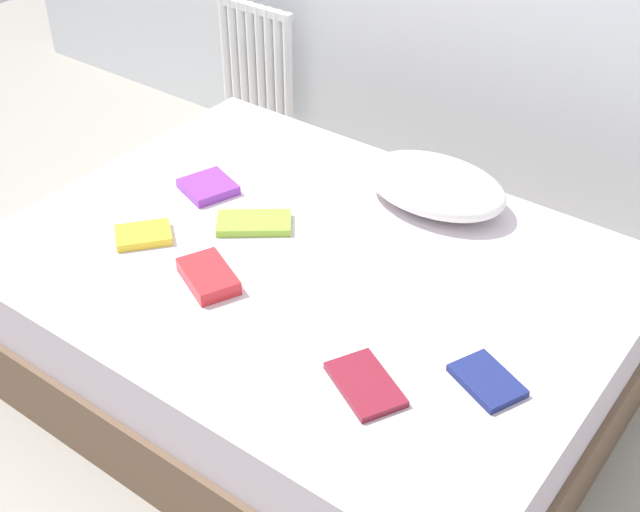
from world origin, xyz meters
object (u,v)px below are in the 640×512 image
Objects in this scene: pillow at (435,185)px; textbook_red at (208,276)px; textbook_lime at (254,223)px; textbook_maroon at (365,384)px; radiator at (256,64)px; bed at (311,318)px; textbook_purple at (208,187)px; textbook_navy at (487,381)px; textbook_yellow at (143,235)px.

textbook_red is at bearing -112.09° from pillow.
pillow is 0.64m from textbook_lime.
textbook_lime reaches higher than textbook_maroon.
radiator reaches higher than textbook_lime.
textbook_red is at bearing -54.44° from radiator.
pillow is at bearing 74.11° from bed.
bed is 11.36× the size of textbook_purple.
pillow is 0.81m from textbook_purple.
radiator is at bearing 168.73° from textbook_navy.
bed is 0.65m from textbook_maroon.
textbook_yellow is at bearing -65.77° from textbook_purple.
pillow is 2.75× the size of textbook_navy.
textbook_purple is 0.29m from textbook_lime.
textbook_purple is 0.78× the size of textbook_maroon.
textbook_navy is at bearing 32.81° from textbook_red.
textbook_lime is 1.00m from textbook_navy.
textbook_purple is 0.92× the size of textbook_navy.
textbook_purple reaches higher than bed.
textbook_red is 0.65m from textbook_maroon.
textbook_lime reaches higher than bed.
textbook_maroon is at bearing -117.47° from textbook_navy.
textbook_maroon is (0.98, -0.13, -0.00)m from textbook_yellow.
textbook_purple is at bearing 44.65° from textbook_yellow.
radiator reaches higher than textbook_maroon.
textbook_lime is (0.28, -0.07, -0.00)m from textbook_purple.
textbook_maroon is (0.32, -0.89, -0.06)m from pillow.
pillow reaches higher than textbook_purple.
textbook_maroon is at bearing -66.87° from textbook_lime.
radiator reaches higher than textbook_navy.
textbook_red reaches higher than textbook_purple.
bed is at bearing -105.89° from pillow.
pillow reaches higher than bed.
textbook_lime is (-0.41, -0.49, -0.06)m from pillow.
pillow is at bearing 93.08° from textbook_red.
pillow is 2.98× the size of textbook_purple.
textbook_maroon is (1.71, -1.57, 0.09)m from radiator.
textbook_maroon is at bearing -6.06° from textbook_purple.
textbook_maroon is 1.19× the size of textbook_navy.
textbook_maroon is (0.64, -0.09, -0.01)m from textbook_red.
textbook_red is 0.33m from textbook_lime.
textbook_navy is at bearing 66.99° from textbook_maroon.
radiator reaches higher than textbook_purple.
textbook_lime is at bearing 179.11° from textbook_maroon.
radiator is 2.39m from textbook_navy.
textbook_purple reaches higher than textbook_maroon.
textbook_red reaches higher than textbook_maroon.
textbook_purple is at bearing 169.01° from bed.
textbook_navy is (0.98, -0.20, -0.00)m from textbook_lime.
textbook_purple is 1.11m from textbook_maroon.
textbook_purple is at bearing -177.32° from textbook_maroon.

